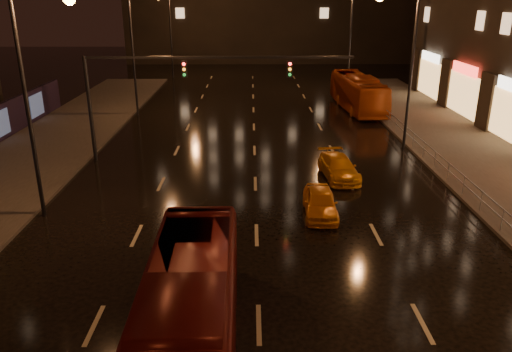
# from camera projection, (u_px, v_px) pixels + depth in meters

# --- Properties ---
(ground) EXTENTS (140.00, 140.00, 0.00)m
(ground) POSITION_uv_depth(u_px,v_px,m) (255.00, 160.00, 30.20)
(ground) COLOR black
(ground) RESTS_ON ground
(traffic_signal) EXTENTS (15.31, 0.32, 6.20)m
(traffic_signal) POSITION_uv_depth(u_px,v_px,m) (166.00, 82.00, 28.53)
(traffic_signal) COLOR black
(traffic_signal) RESTS_ON ground
(railing_right) EXTENTS (0.05, 56.00, 1.00)m
(railing_right) POSITION_uv_depth(u_px,v_px,m) (436.00, 155.00, 28.11)
(railing_right) COLOR #99999E
(railing_right) RESTS_ON sidewalk_right
(bus_red) EXTENTS (2.60, 10.43, 2.89)m
(bus_red) POSITION_uv_depth(u_px,v_px,m) (187.00, 326.00, 12.78)
(bus_red) COLOR #540E0C
(bus_red) RESTS_ON ground
(bus_curb) EXTENTS (3.13, 10.80, 2.97)m
(bus_curb) POSITION_uv_depth(u_px,v_px,m) (358.00, 92.00, 42.97)
(bus_curb) COLOR #AD4111
(bus_curb) RESTS_ON ground
(taxi_near) EXTENTS (1.60, 3.66, 1.23)m
(taxi_near) POSITION_uv_depth(u_px,v_px,m) (320.00, 202.00, 22.50)
(taxi_near) COLOR orange
(taxi_near) RESTS_ON ground
(taxi_far) EXTENTS (2.06, 4.22, 1.18)m
(taxi_far) POSITION_uv_depth(u_px,v_px,m) (339.00, 167.00, 27.11)
(taxi_far) COLOR orange
(taxi_far) RESTS_ON ground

